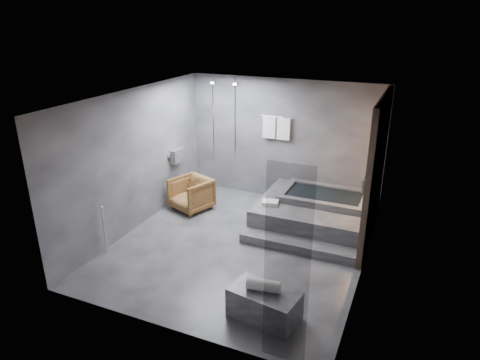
% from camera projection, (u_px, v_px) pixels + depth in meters
% --- Properties ---
extents(room, '(5.00, 5.04, 2.82)m').
position_uv_depth(room, '(266.00, 158.00, 7.54)').
color(room, '#2F2F32').
rests_on(room, ground).
extents(tub_deck, '(2.20, 2.00, 0.50)m').
position_uv_depth(tub_deck, '(314.00, 213.00, 8.87)').
color(tub_deck, '#353537').
rests_on(tub_deck, ground).
extents(tub_step, '(2.20, 0.36, 0.18)m').
position_uv_depth(tub_step, '(297.00, 246.00, 7.92)').
color(tub_step, '#353537').
rests_on(tub_step, ground).
extents(concrete_bench, '(1.06, 0.70, 0.44)m').
position_uv_depth(concrete_bench, '(264.00, 304.00, 6.12)').
color(concrete_bench, '#38383B').
rests_on(concrete_bench, ground).
extents(driftwood_chair, '(1.01, 1.02, 0.73)m').
position_uv_depth(driftwood_chair, '(191.00, 194.00, 9.50)').
color(driftwood_chair, '#472B11').
rests_on(driftwood_chair, ground).
extents(rolled_towel, '(0.49, 0.23, 0.17)m').
position_uv_depth(rolled_towel, '(263.00, 285.00, 6.02)').
color(rolled_towel, white).
rests_on(rolled_towel, concrete_bench).
extents(deck_towel, '(0.36, 0.30, 0.09)m').
position_uv_depth(deck_towel, '(270.00, 203.00, 8.62)').
color(deck_towel, white).
rests_on(deck_towel, tub_deck).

